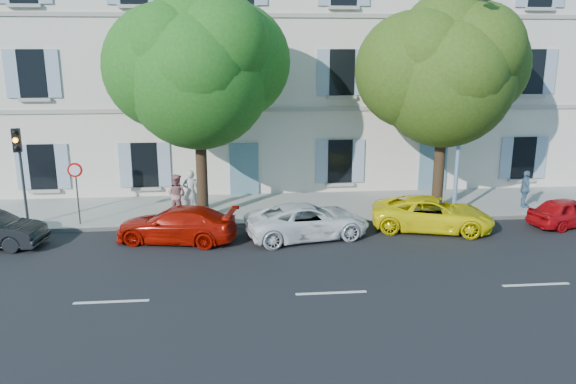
{
  "coord_description": "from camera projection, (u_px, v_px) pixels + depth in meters",
  "views": [
    {
      "loc": [
        -2.57,
        -18.29,
        6.63
      ],
      "look_at": [
        -0.64,
        2.0,
        1.4
      ],
      "focal_mm": 35.0,
      "sensor_mm": 36.0,
      "label": 1
    }
  ],
  "objects": [
    {
      "name": "sidewalk",
      "position": [
        298.0,
        208.0,
        23.79
      ],
      "size": [
        36.0,
        4.5,
        0.15
      ],
      "primitive_type": "cube",
      "color": "#A09E96",
      "rests_on": "ground"
    },
    {
      "name": "pedestrian_c",
      "position": [
        525.0,
        189.0,
        23.39
      ],
      "size": [
        0.54,
        0.97,
        1.57
      ],
      "primitive_type": "imported",
      "rotation": [
        0.0,
        0.0,
        1.39
      ],
      "color": "slate",
      "rests_on": "sidewalk"
    },
    {
      "name": "car_white_coupe",
      "position": [
        308.0,
        221.0,
        20.14
      ],
      "size": [
        4.78,
        2.89,
        1.24
      ],
      "primitive_type": "imported",
      "rotation": [
        0.0,
        0.0,
        1.77
      ],
      "color": "white",
      "rests_on": "ground"
    },
    {
      "name": "traffic_light",
      "position": [
        19.0,
        156.0,
        20.49
      ],
      "size": [
        0.31,
        0.42,
        3.68
      ],
      "color": "#383A3D",
      "rests_on": "sidewalk"
    },
    {
      "name": "pedestrian_b",
      "position": [
        177.0,
        195.0,
        22.26
      ],
      "size": [
        1.02,
        0.94,
        1.68
      ],
      "primitive_type": "imported",
      "rotation": [
        0.0,
        0.0,
        2.66
      ],
      "color": "#AC6E70",
      "rests_on": "sidewalk"
    },
    {
      "name": "tree_right",
      "position": [
        445.0,
        79.0,
        21.91
      ],
      "size": [
        5.39,
        5.39,
        8.3
      ],
      "color": "#3A2819",
      "rests_on": "sidewalk"
    },
    {
      "name": "car_red_hatchback",
      "position": [
        569.0,
        212.0,
        21.48
      ],
      "size": [
        3.5,
        2.16,
        1.11
      ],
      "primitive_type": "imported",
      "rotation": [
        0.0,
        0.0,
        1.85
      ],
      "color": "#B80B10",
      "rests_on": "ground"
    },
    {
      "name": "building",
      "position": [
        285.0,
        61.0,
        27.87
      ],
      "size": [
        28.0,
        7.0,
        12.0
      ],
      "primitive_type": "cube",
      "color": "beige",
      "rests_on": "ground"
    },
    {
      "name": "pedestrian_a",
      "position": [
        191.0,
        192.0,
        22.59
      ],
      "size": [
        0.68,
        0.49,
        1.76
      ],
      "primitive_type": "imported",
      "rotation": [
        0.0,
        0.0,
        3.24
      ],
      "color": "silver",
      "rests_on": "sidewalk"
    },
    {
      "name": "ground",
      "position": [
        312.0,
        245.0,
        19.52
      ],
      "size": [
        90.0,
        90.0,
        0.0
      ],
      "primitive_type": "plane",
      "color": "black"
    },
    {
      "name": "street_lamp",
      "position": [
        464.0,
        95.0,
        21.29
      ],
      "size": [
        0.28,
        1.78,
        8.37
      ],
      "color": "#7293BF",
      "rests_on": "sidewalk"
    },
    {
      "name": "car_red_coupe",
      "position": [
        176.0,
        225.0,
        19.73
      ],
      "size": [
        4.53,
        2.62,
        1.23
      ],
      "primitive_type": "imported",
      "rotation": [
        0.0,
        0.0,
        4.49
      ],
      "color": "#A40F04",
      "rests_on": "ground"
    },
    {
      "name": "kerb",
      "position": [
        304.0,
        223.0,
        21.7
      ],
      "size": [
        36.0,
        0.16,
        0.16
      ],
      "primitive_type": "cube",
      "color": "#9E998E",
      "rests_on": "ground"
    },
    {
      "name": "car_yellow_supercar",
      "position": [
        432.0,
        214.0,
        20.98
      ],
      "size": [
        4.85,
        3.15,
        1.24
      ],
      "primitive_type": "imported",
      "rotation": [
        0.0,
        0.0,
        1.31
      ],
      "color": "#FFEA0A",
      "rests_on": "ground"
    },
    {
      "name": "tree_left",
      "position": [
        198.0,
        76.0,
        20.77
      ],
      "size": [
        5.51,
        5.51,
        8.54
      ],
      "color": "#3A2819",
      "rests_on": "sidewalk"
    },
    {
      "name": "road_sign",
      "position": [
        76.0,
        180.0,
        20.93
      ],
      "size": [
        0.55,
        0.1,
        2.37
      ],
      "color": "#383A3D",
      "rests_on": "sidewalk"
    }
  ]
}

